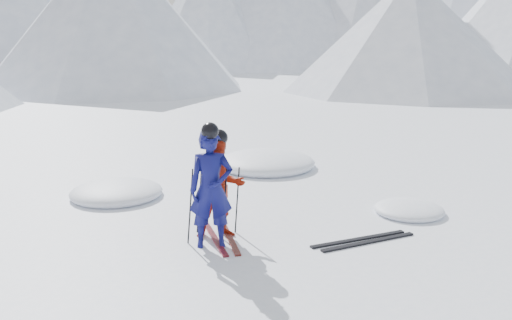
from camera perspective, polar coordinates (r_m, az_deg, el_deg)
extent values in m
plane|color=white|center=(9.33, 9.53, -6.79)|extent=(160.00, 160.00, 0.00)
cone|color=#B2BCD1|center=(59.40, -15.71, 15.29)|extent=(17.69, 17.69, 11.93)
cone|color=#B2BCD1|center=(52.24, -4.97, 15.49)|extent=(19.63, 19.63, 10.85)
cone|color=silver|center=(64.13, 20.58, 14.23)|extent=(24.45, 24.45, 10.76)
cone|color=#B2BCD1|center=(32.06, 15.71, 12.76)|extent=(14.00, 14.00, 6.50)
cone|color=#B2BCD1|center=(34.08, -14.95, 14.90)|extent=(16.00, 16.00, 9.00)
imported|color=#0E0F55|center=(8.10, -4.75, -3.06)|extent=(0.70, 0.50, 1.79)
imported|color=#AA240D|center=(8.48, -3.79, -2.91)|extent=(0.80, 0.63, 1.62)
cylinder|color=black|center=(8.29, -6.93, -4.89)|extent=(0.12, 0.08, 1.19)
cylinder|color=black|center=(8.46, -3.30, -4.44)|extent=(0.12, 0.07, 1.19)
cylinder|color=black|center=(8.75, -5.98, -4.29)|extent=(0.11, 0.09, 1.08)
cylinder|color=black|center=(8.75, -1.99, -4.22)|extent=(0.11, 0.08, 1.08)
cube|color=black|center=(8.71, -4.49, -8.00)|extent=(0.18, 1.70, 0.03)
cube|color=black|center=(8.75, -2.93, -7.88)|extent=(0.12, 1.70, 0.03)
cube|color=black|center=(8.72, 10.75, -8.18)|extent=(1.69, 0.38, 0.03)
cube|color=black|center=(8.63, 11.77, -8.45)|extent=(1.68, 0.44, 0.03)
ellipsoid|color=white|center=(11.15, -14.44, -3.73)|extent=(1.82, 1.82, 0.40)
ellipsoid|color=white|center=(10.20, 15.79, -5.38)|extent=(1.25, 1.25, 0.27)
ellipsoid|color=white|center=(13.15, 1.06, -0.76)|extent=(2.38, 2.38, 0.52)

